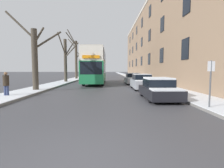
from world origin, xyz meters
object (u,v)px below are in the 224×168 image
Objects in this scene: pedestrian_left_sidewalk at (6,84)px; parked_car_1 at (142,82)px; bare_tree_left_2 at (76,57)px; parked_car_2 at (133,79)px; bare_tree_left_0 at (35,56)px; bare_tree_left_3 at (84,62)px; bare_tree_left_1 at (66,59)px; street_sign_post at (210,82)px; double_decker_bus at (95,65)px; parked_car_0 at (159,89)px.

parked_car_1 is at bearing -140.33° from pedestrian_left_sidewalk.
bare_tree_left_2 is at bearing -77.89° from pedestrian_left_sidewalk.
parked_car_2 is 2.51× the size of pedestrian_left_sidewalk.
bare_tree_left_3 is (-0.00, 28.70, 0.75)m from bare_tree_left_0.
bare_tree_left_1 is 3.02× the size of street_sign_post.
bare_tree_left_3 is 28.87m from parked_car_1.
double_decker_bus reaches higher than parked_car_0.
bare_tree_left_1 reaches higher than pedestrian_left_sidewalk.
parked_car_2 reaches higher than parked_car_0.
bare_tree_left_0 reaches higher than parked_car_1.
bare_tree_left_3 reaches higher than street_sign_post.
street_sign_post is (10.60, -17.36, -2.05)m from bare_tree_left_1.
bare_tree_left_0 is 12.29m from parked_car_2.
bare_tree_left_1 is at bearing 122.88° from parked_car_0.
bare_tree_left_0 is at bearing 145.92° from street_sign_post.
bare_tree_left_2 reaches higher than bare_tree_left_0.
bare_tree_left_3 reaches higher than pedestrian_left_sidewalk.
bare_tree_left_3 is 34.23m from parked_car_0.
bare_tree_left_1 is at bearing 89.61° from bare_tree_left_0.
street_sign_post is (1.39, -8.75, 0.62)m from parked_car_1.
bare_tree_left_3 is (0.19, 9.70, -0.48)m from bare_tree_left_2.
bare_tree_left_0 reaches higher than street_sign_post.
parked_car_2 is at bearing -5.29° from double_decker_bus.
parked_car_2 is (-0.00, 11.82, 0.04)m from parked_car_0.
bare_tree_left_2 is 22.65m from pedestrian_left_sidewalk.
parked_car_0 is at bearing -23.83° from bare_tree_left_0.
bare_tree_left_0 is 4.03× the size of pedestrian_left_sidewalk.
street_sign_post reaches higher than parked_car_2.
bare_tree_left_2 is (-0.26, 8.86, 0.87)m from bare_tree_left_1.
street_sign_post is at bearing 173.96° from pedestrian_left_sidewalk.
bare_tree_left_3 is at bearing 106.54° from street_sign_post.
street_sign_post is at bearing -67.74° from double_decker_bus.
street_sign_post is (1.39, -3.12, 0.67)m from parked_car_0.
bare_tree_left_2 reaches higher than bare_tree_left_1.
parked_car_1 is (-0.00, 5.63, 0.05)m from parked_car_0.
bare_tree_left_0 is 10.15m from bare_tree_left_1.
parked_car_0 is (9.21, -14.24, -2.72)m from bare_tree_left_1.
parked_car_1 is (9.28, -27.17, -3.05)m from bare_tree_left_3.
bare_tree_left_1 is 8.91m from bare_tree_left_2.
bare_tree_left_1 is 0.65× the size of double_decker_bus.
pedestrian_left_sidewalk is (-0.48, -32.10, -2.80)m from bare_tree_left_3.
parked_car_2 is (0.00, 6.19, -0.01)m from parked_car_1.
parked_car_2 is 15.02m from street_sign_post.
bare_tree_left_0 is 1.01× the size of bare_tree_left_1.
parked_car_1 is at bearing -61.55° from bare_tree_left_2.
double_decker_bus is 13.35m from parked_car_0.
bare_tree_left_3 is 1.86× the size of parked_car_2.
double_decker_bus reaches higher than street_sign_post.
bare_tree_left_2 is 25.22m from parked_car_0.
bare_tree_left_3 is at bearing -78.00° from pedestrian_left_sidewalk.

